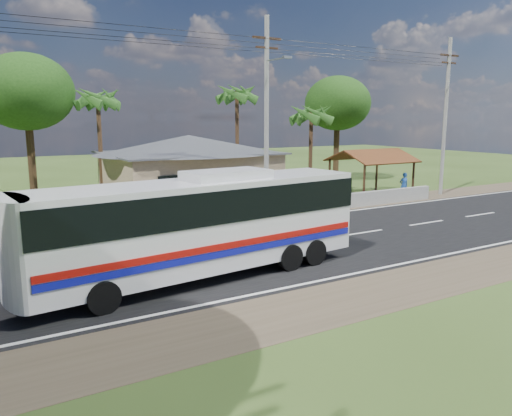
{
  "coord_description": "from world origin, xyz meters",
  "views": [
    {
      "loc": [
        -11.99,
        -17.67,
        5.54
      ],
      "look_at": [
        -0.94,
        1.0,
        1.59
      ],
      "focal_mm": 35.0,
      "sensor_mm": 36.0,
      "label": 1
    }
  ],
  "objects_px": {
    "waiting_shed": "(372,158)",
    "motorcycle": "(368,195)",
    "person": "(404,185)",
    "coach_bus": "(203,218)"
  },
  "relations": [
    {
      "from": "motorcycle",
      "to": "person",
      "type": "distance_m",
      "value": 3.24
    },
    {
      "from": "waiting_shed",
      "to": "coach_bus",
      "type": "distance_m",
      "value": 21.02
    },
    {
      "from": "waiting_shed",
      "to": "motorcycle",
      "type": "xyz_separation_m",
      "value": [
        -1.82,
        -1.72,
        -2.29
      ]
    },
    {
      "from": "motorcycle",
      "to": "person",
      "type": "height_order",
      "value": "person"
    },
    {
      "from": "waiting_shed",
      "to": "person",
      "type": "xyz_separation_m",
      "value": [
        1.38,
        -1.82,
        -1.84
      ]
    },
    {
      "from": "coach_bus",
      "to": "motorcycle",
      "type": "relative_size",
      "value": 7.27
    },
    {
      "from": "waiting_shed",
      "to": "person",
      "type": "height_order",
      "value": "waiting_shed"
    },
    {
      "from": "waiting_shed",
      "to": "motorcycle",
      "type": "distance_m",
      "value": 3.39
    },
    {
      "from": "coach_bus",
      "to": "person",
      "type": "xyz_separation_m",
      "value": [
        19.4,
        8.98,
        -1.24
      ]
    },
    {
      "from": "waiting_shed",
      "to": "coach_bus",
      "type": "xyz_separation_m",
      "value": [
        -18.02,
        -10.8,
        -0.6
      ]
    }
  ]
}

